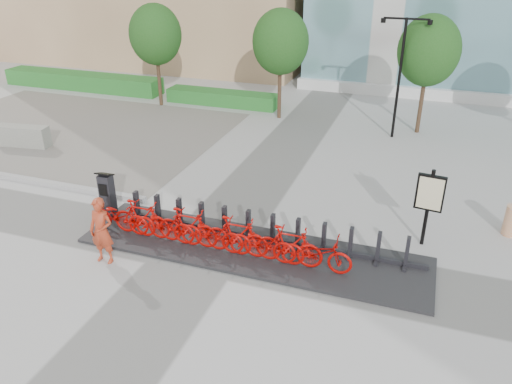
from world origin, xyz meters
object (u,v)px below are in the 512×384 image
(bike_0, at_px, (120,216))
(jersey_barrier, at_px, (23,136))
(map_sign, at_px, (430,196))
(kiosk, at_px, (107,195))
(worker_red, at_px, (102,231))

(bike_0, xyz_separation_m, jersey_barrier, (-7.84, 4.80, -0.13))
(jersey_barrier, bearing_deg, map_sign, -17.24)
(bike_0, relative_size, kiosk, 1.25)
(jersey_barrier, height_order, map_sign, map_sign)
(bike_0, distance_m, kiosk, 1.10)
(worker_red, bearing_deg, map_sign, 23.59)
(kiosk, xyz_separation_m, jersey_barrier, (-7.00, 4.12, -0.36))
(worker_red, distance_m, map_sign, 8.70)
(worker_red, height_order, map_sign, map_sign)
(jersey_barrier, relative_size, map_sign, 0.98)
(worker_red, xyz_separation_m, jersey_barrier, (-8.24, 6.17, -0.49))
(kiosk, bearing_deg, jersey_barrier, 147.75)
(map_sign, bearing_deg, jersey_barrier, 178.17)
(jersey_barrier, distance_m, map_sign, 16.34)
(jersey_barrier, xyz_separation_m, map_sign, (16.11, -2.51, 1.07))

